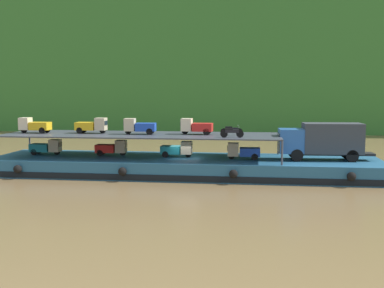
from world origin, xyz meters
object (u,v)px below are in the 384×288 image
at_px(cargo_barge, 184,166).
at_px(mini_truck_upper_stern, 34,125).
at_px(mini_truck_upper_bow, 196,126).
at_px(mini_truck_lower_aft, 112,148).
at_px(motorcycle_upper_port, 232,132).
at_px(motorcycle_upper_centre, 231,130).
at_px(mini_truck_lower_fore, 243,151).
at_px(mini_truck_lower_mid, 177,149).
at_px(covered_lorry, 323,140).
at_px(mini_truck_lower_stern, 46,147).
at_px(mini_truck_upper_fore, 139,126).
at_px(mini_truck_upper_mid, 92,126).

xyz_separation_m(cargo_barge, mini_truck_upper_stern, (-13.61, -0.05, 3.44)).
height_order(cargo_barge, mini_truck_upper_bow, mini_truck_upper_bow).
height_order(mini_truck_lower_aft, motorcycle_upper_port, motorcycle_upper_port).
bearing_deg(mini_truck_upper_bow, mini_truck_upper_stern, -178.01).
height_order(mini_truck_lower_aft, motorcycle_upper_centre, motorcycle_upper_centre).
bearing_deg(mini_truck_lower_fore, cargo_barge, 176.40).
bearing_deg(mini_truck_lower_mid, covered_lorry, -1.11).
bearing_deg(mini_truck_upper_bow, mini_truck_lower_aft, 179.19).
bearing_deg(mini_truck_lower_stern, mini_truck_upper_fore, -2.78).
height_order(cargo_barge, mini_truck_upper_mid, mini_truck_upper_mid).
relative_size(cargo_barge, covered_lorry, 4.20).
distance_m(covered_lorry, mini_truck_lower_fore, 6.68).
relative_size(mini_truck_lower_stern, motorcycle_upper_centre, 1.46).
bearing_deg(mini_truck_upper_bow, motorcycle_upper_port, -37.59).
bearing_deg(mini_truck_upper_stern, motorcycle_upper_centre, 0.22).
xyz_separation_m(cargo_barge, motorcycle_upper_port, (4.19, -2.01, 3.18)).
bearing_deg(mini_truck_lower_mid, mini_truck_lower_fore, -6.51).
distance_m(covered_lorry, motorcycle_upper_centre, 7.65).
height_order(cargo_barge, motorcycle_upper_centre, motorcycle_upper_centre).
bearing_deg(mini_truck_upper_mid, motorcycle_upper_port, -10.77).
bearing_deg(mini_truck_lower_aft, cargo_barge, -4.87).
height_order(mini_truck_lower_mid, mini_truck_lower_fore, same).
xyz_separation_m(covered_lorry, mini_truck_lower_mid, (-12.35, 0.24, -1.00)).
bearing_deg(mini_truck_lower_aft, mini_truck_lower_fore, -4.32).
bearing_deg(mini_truck_lower_fore, covered_lorry, 3.64).
distance_m(cargo_barge, mini_truck_lower_fore, 5.28).
bearing_deg(mini_truck_lower_fore, mini_truck_lower_aft, 175.68).
height_order(mini_truck_upper_stern, mini_truck_upper_bow, same).
distance_m(mini_truck_lower_stern, mini_truck_upper_fore, 9.02).
bearing_deg(motorcycle_upper_centre, mini_truck_lower_mid, 176.16).
relative_size(mini_truck_upper_bow, motorcycle_upper_centre, 1.46).
relative_size(mini_truck_upper_stern, mini_truck_upper_fore, 0.98).
bearing_deg(mini_truck_upper_fore, mini_truck_lower_fore, -1.82).
xyz_separation_m(mini_truck_lower_stern, mini_truck_upper_bow, (13.72, 0.07, 2.00)).
height_order(mini_truck_lower_stern, mini_truck_upper_stern, mini_truck_upper_stern).
bearing_deg(mini_truck_lower_aft, mini_truck_upper_bow, -0.81).
xyz_separation_m(covered_lorry, motorcycle_upper_port, (-7.48, -2.11, 0.74)).
bearing_deg(mini_truck_upper_bow, mini_truck_upper_fore, -174.29).
distance_m(mini_truck_lower_fore, mini_truck_upper_bow, 4.63).
height_order(mini_truck_upper_bow, motorcycle_upper_port, mini_truck_upper_bow).
relative_size(covered_lorry, mini_truck_lower_stern, 2.86).
distance_m(mini_truck_lower_stern, motorcycle_upper_centre, 16.89).
xyz_separation_m(mini_truck_lower_fore, mini_truck_upper_mid, (-13.48, 0.70, 2.00)).
distance_m(mini_truck_upper_stern, motorcycle_upper_centre, 17.67).
bearing_deg(mini_truck_upper_stern, mini_truck_upper_bow, 1.99).
xyz_separation_m(mini_truck_lower_aft, mini_truck_lower_mid, (5.97, -0.23, 0.00)).
bearing_deg(mini_truck_lower_mid, mini_truck_upper_stern, -178.29).
bearing_deg(mini_truck_upper_fore, motorcycle_upper_centre, 0.39).
height_order(covered_lorry, mini_truck_upper_mid, mini_truck_upper_mid).
bearing_deg(motorcycle_upper_port, mini_truck_upper_fore, 166.33).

